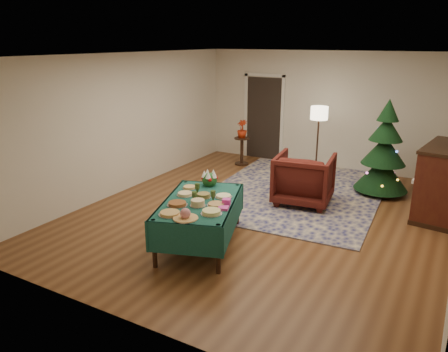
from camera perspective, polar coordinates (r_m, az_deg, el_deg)
The scene contains 26 objects.
room_shell at distance 7.32m, azimuth 5.39°, elevation 4.84°, with size 7.00×7.00×7.00m.
doorway at distance 11.13m, azimuth 5.23°, elevation 7.84°, with size 1.08×0.04×2.16m.
rug at distance 8.89m, azimuth 9.39°, elevation -2.03°, with size 3.20×4.20×0.02m, color #161A54.
buffet_table at distance 6.42m, azimuth -3.17°, elevation -4.36°, with size 1.56×2.02×0.69m.
platter_0 at distance 5.89m, azimuth -7.08°, elevation -4.87°, with size 0.31×0.31×0.04m.
platter_1 at distance 5.73m, azimuth -5.07°, elevation -5.10°, with size 0.34×0.34×0.15m.
platter_2 at distance 5.88m, azimuth -1.66°, elevation -4.74°, with size 0.29×0.29×0.06m.
platter_3 at distance 6.21m, azimuth -6.12°, elevation -3.65°, with size 0.29×0.29×0.05m.
platter_4 at distance 6.15m, azimuth -3.45°, elevation -3.54°, with size 0.23×0.23×0.09m.
platter_5 at distance 6.16m, azimuth -1.02°, elevation -3.75°, with size 0.27×0.27×0.04m.
platter_6 at distance 6.58m, azimuth -5.10°, elevation -2.37°, with size 0.25×0.25×0.05m.
platter_7 at distance 6.47m, azimuth -2.70°, elevation -2.58°, with size 0.23×0.23×0.07m.
platter_8 at distance 6.48m, azimuth -0.06°, elevation -2.67°, with size 0.26×0.26×0.04m.
platter_9 at distance 6.88m, azimuth -4.53°, elevation -1.50°, with size 0.22×0.22×0.04m.
goblet_0 at distance 6.62m, azimuth -3.50°, elevation -1.61°, with size 0.07×0.07×0.16m.
goblet_1 at distance 6.30m, azimuth -1.44°, elevation -2.59°, with size 0.07×0.07×0.16m.
goblet_2 at distance 6.28m, azimuth -3.87°, elevation -2.71°, with size 0.07×0.07×0.16m.
napkin_stack at distance 6.03m, azimuth -0.07°, elevation -4.21°, with size 0.14×0.14×0.04m, color #DF3EA7.
gift_box at distance 6.18m, azimuth 0.32°, elevation -3.40°, with size 0.11×0.11×0.09m, color #E13EAF.
centerpiece at distance 6.97m, azimuth -1.91°, elevation -0.31°, with size 0.25×0.25×0.29m.
armchair at distance 8.17m, azimuth 10.41°, elevation -0.07°, with size 1.01×0.94×1.04m, color #44130E.
floor_lamp at distance 9.77m, azimuth 12.30°, elevation 7.50°, with size 0.38×0.38×1.55m.
side_table at distance 10.64m, azimuth 2.34°, elevation 3.22°, with size 0.37×0.37×0.67m.
potted_plant at distance 10.54m, azimuth 2.37°, elevation 5.66°, with size 0.24×0.43×0.24m, color #A3240B.
christmas_tree at distance 9.02m, azimuth 20.17°, elevation 2.94°, with size 1.22×1.22×1.88m.
piano at distance 8.30m, azimuth 26.64°, elevation -0.72°, with size 0.86×1.52×1.25m.
Camera 1 is at (2.90, -6.53, 2.94)m, focal length 35.00 mm.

